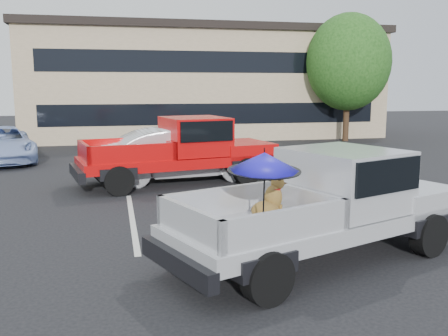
{
  "coord_description": "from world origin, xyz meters",
  "views": [
    {
      "loc": [
        -3.34,
        -8.99,
        2.95
      ],
      "look_at": [
        -1.16,
        0.81,
        1.3
      ],
      "focal_mm": 40.0,
      "sensor_mm": 36.0,
      "label": 1
    }
  ],
  "objects_px": {
    "tree_back": "(253,64)",
    "blue_suv": "(1,145)",
    "silver_pickup": "(334,198)",
    "red_pickup": "(190,147)",
    "tree_right": "(348,62)",
    "silver_sedan": "(181,154)"
  },
  "relations": [
    {
      "from": "red_pickup",
      "to": "blue_suv",
      "type": "relative_size",
      "value": 1.28
    },
    {
      "from": "tree_right",
      "to": "red_pickup",
      "type": "xyz_separation_m",
      "value": [
        -10.08,
        -9.95,
        -3.11
      ]
    },
    {
      "from": "red_pickup",
      "to": "blue_suv",
      "type": "distance_m",
      "value": 8.76
    },
    {
      "from": "tree_right",
      "to": "red_pickup",
      "type": "height_order",
      "value": "tree_right"
    },
    {
      "from": "tree_back",
      "to": "red_pickup",
      "type": "distance_m",
      "value": 19.58
    },
    {
      "from": "silver_pickup",
      "to": "silver_sedan",
      "type": "bearing_deg",
      "value": 80.81
    },
    {
      "from": "red_pickup",
      "to": "blue_suv",
      "type": "xyz_separation_m",
      "value": [
        -6.57,
        5.78,
        -0.41
      ]
    },
    {
      "from": "tree_right",
      "to": "tree_back",
      "type": "bearing_deg",
      "value": 110.56
    },
    {
      "from": "tree_right",
      "to": "blue_suv",
      "type": "height_order",
      "value": "tree_right"
    },
    {
      "from": "blue_suv",
      "to": "silver_sedan",
      "type": "bearing_deg",
      "value": -54.09
    },
    {
      "from": "silver_pickup",
      "to": "red_pickup",
      "type": "relative_size",
      "value": 0.94
    },
    {
      "from": "tree_right",
      "to": "silver_sedan",
      "type": "height_order",
      "value": "tree_right"
    },
    {
      "from": "tree_back",
      "to": "red_pickup",
      "type": "bearing_deg",
      "value": -111.53
    },
    {
      "from": "silver_pickup",
      "to": "red_pickup",
      "type": "distance_m",
      "value": 7.39
    },
    {
      "from": "red_pickup",
      "to": "silver_pickup",
      "type": "bearing_deg",
      "value": -89.91
    },
    {
      "from": "tree_back",
      "to": "red_pickup",
      "type": "height_order",
      "value": "tree_back"
    },
    {
      "from": "tree_right",
      "to": "silver_pickup",
      "type": "bearing_deg",
      "value": -116.75
    },
    {
      "from": "tree_back",
      "to": "blue_suv",
      "type": "xyz_separation_m",
      "value": [
        -13.65,
        -12.17,
        -3.72
      ]
    },
    {
      "from": "silver_pickup",
      "to": "red_pickup",
      "type": "xyz_separation_m",
      "value": [
        -1.41,
        7.26,
        0.05
      ]
    },
    {
      "from": "tree_right",
      "to": "red_pickup",
      "type": "bearing_deg",
      "value": -135.37
    },
    {
      "from": "red_pickup",
      "to": "silver_sedan",
      "type": "distance_m",
      "value": 0.56
    },
    {
      "from": "silver_sedan",
      "to": "blue_suv",
      "type": "relative_size",
      "value": 1.01
    }
  ]
}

